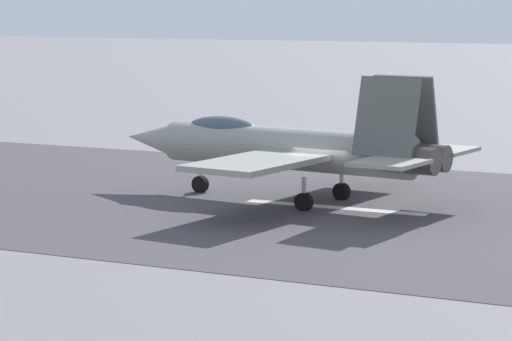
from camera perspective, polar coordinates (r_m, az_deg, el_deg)
The scene contains 4 objects.
ground_plane at distance 50.37m, azimuth 3.26°, elevation -1.74°, with size 400.00×400.00×0.00m, color gray.
runway_strip at distance 50.36m, azimuth 3.28°, elevation -1.73°, with size 240.00×26.00×0.02m.
fighter_jet at distance 51.27m, azimuth 1.58°, elevation 1.12°, with size 16.36×14.33×5.57m.
marker_cone_mid at distance 65.96m, azimuth -0.66°, elevation 0.82°, with size 0.44×0.44×0.55m, color orange.
Camera 1 is at (-19.27, 45.76, 8.49)m, focal length 84.43 mm.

